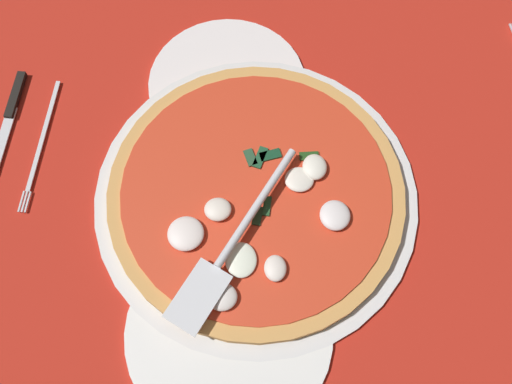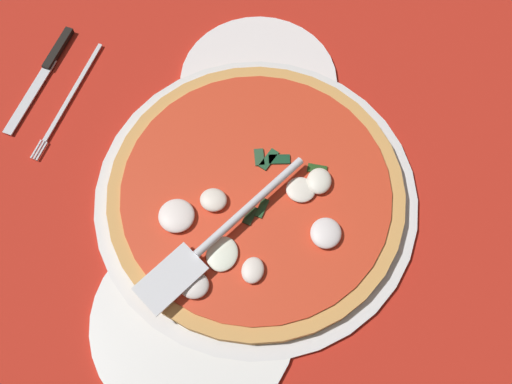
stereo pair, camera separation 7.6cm
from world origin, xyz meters
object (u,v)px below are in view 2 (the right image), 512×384
Objects in this scene: pizza at (256,194)px; pizza_server at (220,233)px; dinner_plate_left at (194,320)px; dinner_plate_right at (259,81)px; place_setting_far at (57,86)px.

pizza is 8.08cm from pizza_server.
dinner_plate_left is 1.11× the size of dinner_plate_right.
pizza is at bearing -168.14° from dinner_plate_right.
pizza_server reaches higher than place_setting_far.
dinner_plate_left and dinner_plate_right have the same top height.
dinner_plate_right is at bearing 11.86° from pizza.
pizza_server reaches higher than dinner_plate_left.
pizza is at bearing 78.52° from place_setting_far.
dinner_plate_right is at bearing 0.21° from dinner_plate_left.
dinner_plate_right is 1.04× the size of place_setting_far.
place_setting_far reaches higher than dinner_plate_left.
pizza is at bearing -11.95° from dinner_plate_left.
dinner_plate_left is at bearing -179.79° from dinner_plate_right.
pizza_server is (10.39, -0.90, 3.97)cm from dinner_plate_left.
place_setting_far reaches higher than dinner_plate_right.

